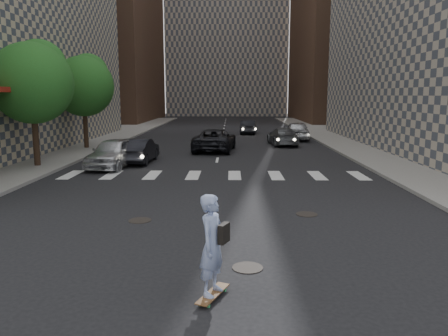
% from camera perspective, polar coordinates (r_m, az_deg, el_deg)
% --- Properties ---
extents(ground, '(160.00, 160.00, 0.00)m').
position_cam_1_polar(ground, '(12.46, -2.93, -8.49)').
color(ground, black).
rests_on(ground, ground).
extents(sidewalk_left, '(13.00, 80.00, 0.15)m').
position_cam_1_polar(sidewalk_left, '(35.52, -24.67, 2.55)').
color(sidewalk_left, gray).
rests_on(sidewalk_left, ground).
extents(sidewalk_right, '(13.00, 80.00, 0.15)m').
position_cam_1_polar(sidewalk_right, '(34.84, 24.05, 2.47)').
color(sidewalk_right, gray).
rests_on(sidewalk_right, ground).
extents(tree_b, '(4.20, 4.20, 6.60)m').
position_cam_1_polar(tree_b, '(25.16, -23.61, 10.55)').
color(tree_b, '#382619').
rests_on(tree_b, sidewalk_left).
extents(tree_c, '(4.20, 4.20, 6.60)m').
position_cam_1_polar(tree_c, '(32.63, -17.75, 10.48)').
color(tree_c, '#382619').
rests_on(tree_c, sidewalk_left).
extents(manhole_a, '(0.70, 0.70, 0.02)m').
position_cam_1_polar(manhole_a, '(10.09, 3.09, -12.87)').
color(manhole_a, black).
rests_on(manhole_a, ground).
extents(manhole_b, '(0.70, 0.70, 0.02)m').
position_cam_1_polar(manhole_b, '(13.86, -10.93, -6.74)').
color(manhole_b, black).
rests_on(manhole_b, ground).
extents(manhole_c, '(0.70, 0.70, 0.02)m').
position_cam_1_polar(manhole_c, '(14.56, 10.75, -5.95)').
color(manhole_c, black).
rests_on(manhole_c, ground).
extents(skateboarder, '(0.71, 1.04, 2.04)m').
position_cam_1_polar(skateboarder, '(8.31, -1.47, -10.03)').
color(skateboarder, brown).
rests_on(skateboarder, ground).
extents(silver_sedan, '(2.34, 4.78, 1.57)m').
position_cam_1_polar(silver_sedan, '(24.19, -14.25, 1.95)').
color(silver_sedan, silver).
rests_on(silver_sedan, ground).
extents(traffic_car_a, '(1.65, 4.30, 1.40)m').
position_cam_1_polar(traffic_car_a, '(25.57, -11.00, 2.26)').
color(traffic_car_a, black).
rests_on(traffic_car_a, ground).
extents(traffic_car_b, '(2.26, 4.77, 1.35)m').
position_cam_1_polar(traffic_car_b, '(34.21, 7.67, 4.11)').
color(traffic_car_b, '#525559').
rests_on(traffic_car_b, ground).
extents(traffic_car_c, '(3.10, 5.76, 1.54)m').
position_cam_1_polar(traffic_car_c, '(30.39, -1.20, 3.70)').
color(traffic_car_c, black).
rests_on(traffic_car_c, ground).
extents(traffic_car_d, '(2.20, 4.87, 1.62)m').
position_cam_1_polar(traffic_car_d, '(38.24, 9.48, 4.83)').
color(traffic_car_d, '#ADB0B5').
rests_on(traffic_car_d, ground).
extents(traffic_car_e, '(1.80, 4.26, 1.37)m').
position_cam_1_polar(traffic_car_e, '(43.97, 3.19, 5.38)').
color(traffic_car_e, black).
rests_on(traffic_car_e, ground).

